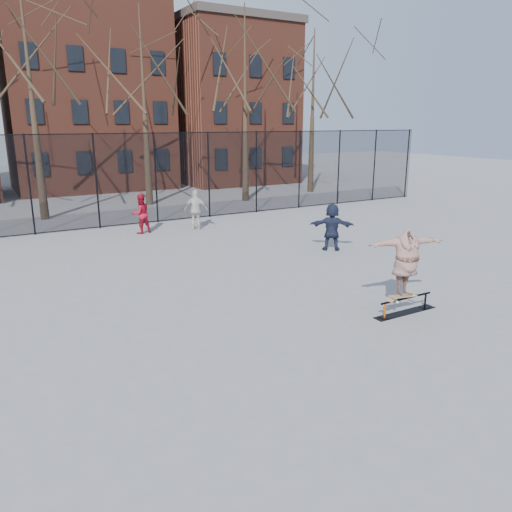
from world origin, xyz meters
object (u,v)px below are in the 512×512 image
skate_rail (405,307)px  skater (406,262)px  skateboard (403,296)px  bystander_red (141,214)px  bystander_navy (332,227)px  bystander_white (196,210)px

skate_rail → skater: size_ratio=0.93×
skateboard → skater: (0.00, 0.00, 0.84)m
bystander_red → bystander_navy: 7.90m
skater → bystander_navy: 6.19m
skater → skateboard: bearing=0.0°
skate_rail → skateboard: bearing=180.0°
skate_rail → skateboard: 0.31m
bystander_white → bystander_navy: bystander_white is taller
skateboard → bystander_red: size_ratio=0.52×
bystander_red → bystander_white: (2.24, -0.47, 0.04)m
skater → skate_rail: bearing=13.3°
skateboard → bystander_red: bystander_red is taller
bystander_red → bystander_white: size_ratio=0.96×
skate_rail → bystander_white: size_ratio=1.07×
skateboard → skater: size_ratio=0.43×
skate_rail → bystander_white: (-0.52, 11.34, 0.69)m
skater → bystander_white: skater is taller
skateboard → bystander_red: 12.11m
skateboard → skater: bearing=0.0°
skateboard → skater: skater is taller
skate_rail → bystander_navy: 6.17m
skate_rail → bystander_white: bearing=92.6°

